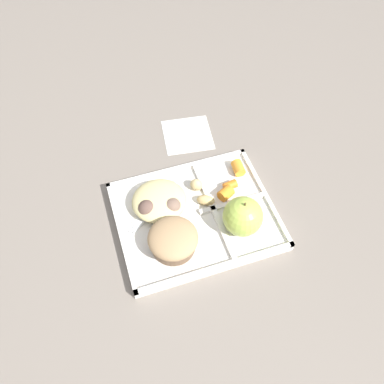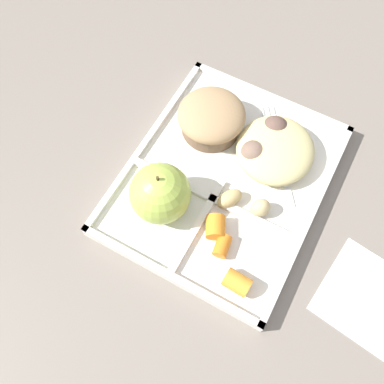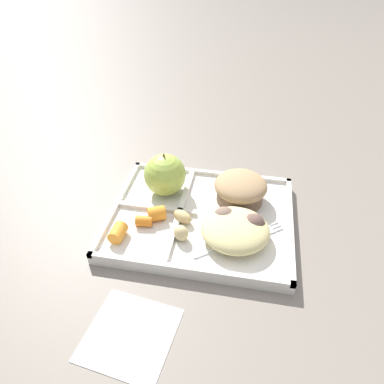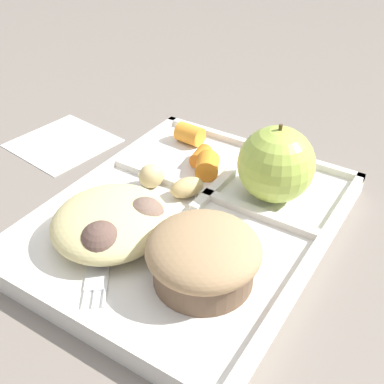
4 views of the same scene
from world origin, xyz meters
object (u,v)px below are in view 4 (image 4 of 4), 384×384
lunch_tray (189,222)px  bran_muffin (203,256)px  plastic_fork (101,248)px  green_apple (276,164)px

lunch_tray → bran_muffin: bearing=40.7°
lunch_tray → plastic_fork: size_ratio=2.21×
bran_muffin → plastic_fork: size_ratio=0.67×
lunch_tray → plastic_fork: lunch_tray is taller
lunch_tray → plastic_fork: 0.09m
bran_muffin → plastic_fork: 0.10m
plastic_fork → lunch_tray: bearing=153.0°
lunch_tray → bran_muffin: bran_muffin is taller
lunch_tray → plastic_fork: bearing=-27.0°
green_apple → bran_muffin: size_ratio=0.88×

